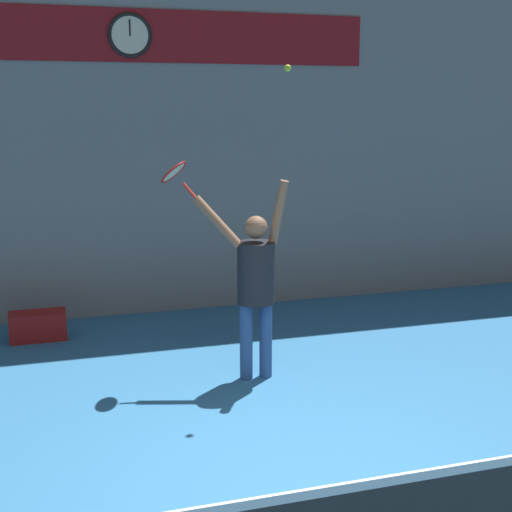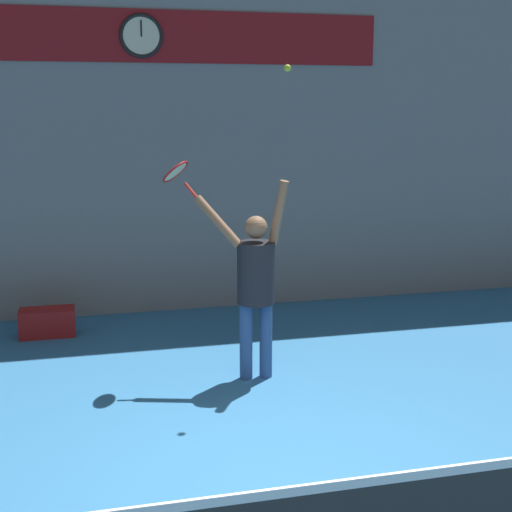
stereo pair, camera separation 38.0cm
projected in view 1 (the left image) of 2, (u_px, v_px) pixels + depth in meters
ground_plane at (304, 493)px, 5.13m from camera, size 18.00×18.00×0.00m
back_wall at (171, 124)px, 9.25m from camera, size 18.00×0.10×5.00m
sponsor_banner at (170, 36)px, 8.97m from camera, size 5.22×0.02×0.65m
scoreboard_clock at (130, 35)px, 8.81m from camera, size 0.55×0.05×0.55m
tennis_player at (255, 278)px, 7.11m from camera, size 0.91×0.54×2.03m
tennis_racket at (175, 174)px, 7.08m from camera, size 0.40×0.41×0.38m
tennis_ball at (288, 68)px, 6.64m from camera, size 0.07×0.07×0.07m
equipment_bag at (38, 326)px, 8.48m from camera, size 0.65×0.34×0.33m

